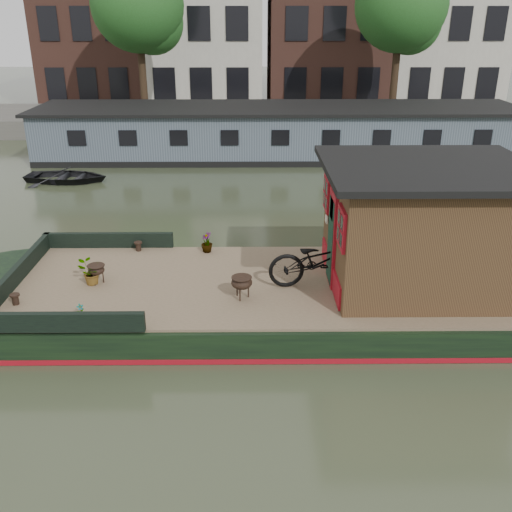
{
  "coord_description": "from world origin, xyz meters",
  "views": [
    {
      "loc": [
        -1.18,
        -10.46,
        5.67
      ],
      "look_at": [
        -1.08,
        0.5,
        1.01
      ],
      "focal_mm": 40.0,
      "sensor_mm": 36.0,
      "label": 1
    }
  ],
  "objects_px": {
    "brazier_front": "(242,288)",
    "dinghy": "(66,173)",
    "cabin": "(423,225)",
    "bicycle": "(321,260)",
    "brazier_rear": "(97,274)"
  },
  "relations": [
    {
      "from": "cabin",
      "to": "brazier_rear",
      "type": "bearing_deg",
      "value": -179.78
    },
    {
      "from": "bicycle",
      "to": "brazier_rear",
      "type": "height_order",
      "value": "bicycle"
    },
    {
      "from": "brazier_rear",
      "to": "dinghy",
      "type": "xyz_separation_m",
      "value": [
        -3.66,
        10.02,
        -0.54
      ]
    },
    {
      "from": "bicycle",
      "to": "brazier_front",
      "type": "relative_size",
      "value": 4.66
    },
    {
      "from": "brazier_front",
      "to": "cabin",
      "type": "bearing_deg",
      "value": 11.29
    },
    {
      "from": "bicycle",
      "to": "dinghy",
      "type": "xyz_separation_m",
      "value": [
        -8.15,
        10.15,
        -0.89
      ]
    },
    {
      "from": "cabin",
      "to": "dinghy",
      "type": "distance_m",
      "value": 14.32
    },
    {
      "from": "brazier_front",
      "to": "dinghy",
      "type": "relative_size",
      "value": 0.15
    },
    {
      "from": "dinghy",
      "to": "cabin",
      "type": "bearing_deg",
      "value": -128.89
    },
    {
      "from": "cabin",
      "to": "bicycle",
      "type": "relative_size",
      "value": 1.92
    },
    {
      "from": "brazier_rear",
      "to": "dinghy",
      "type": "distance_m",
      "value": 10.68
    },
    {
      "from": "cabin",
      "to": "dinghy",
      "type": "height_order",
      "value": "cabin"
    },
    {
      "from": "dinghy",
      "to": "brazier_front",
      "type": "bearing_deg",
      "value": -142.67
    },
    {
      "from": "bicycle",
      "to": "dinghy",
      "type": "relative_size",
      "value": 0.7
    },
    {
      "from": "cabin",
      "to": "brazier_rear",
      "type": "xyz_separation_m",
      "value": [
        -6.47,
        -0.03,
        -1.03
      ]
    }
  ]
}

